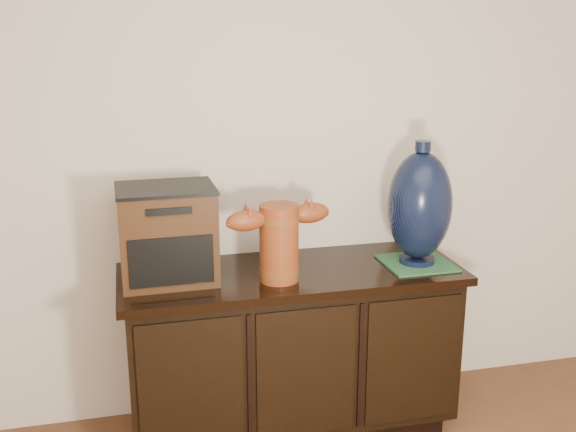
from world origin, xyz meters
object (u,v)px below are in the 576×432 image
object	(u,v)px
tv_radio	(167,234)
spray_can	(281,243)
lamp_base	(420,206)
terracotta_vessel	(279,238)
sideboard	(291,348)

from	to	relation	value
tv_radio	spray_can	bearing A→B (deg)	8.89
lamp_base	spray_can	world-z (taller)	lamp_base
terracotta_vessel	sideboard	bearing A→B (deg)	42.37
terracotta_vessel	spray_can	distance (m)	0.23
tv_radio	lamp_base	bearing A→B (deg)	-4.76
terracotta_vessel	lamp_base	bearing A→B (deg)	-6.08
sideboard	terracotta_vessel	xyz separation A→B (m)	(-0.08, -0.10, 0.55)
spray_can	tv_radio	bearing A→B (deg)	-169.92
sideboard	lamp_base	xyz separation A→B (m)	(0.55, -0.05, 0.63)
terracotta_vessel	lamp_base	distance (m)	0.64
terracotta_vessel	lamp_base	size ratio (longest dim) A/B	0.85
sideboard	spray_can	world-z (taller)	spray_can
sideboard	lamp_base	size ratio (longest dim) A/B	2.73
sideboard	spray_can	bearing A→B (deg)	101.97
terracotta_vessel	tv_radio	bearing A→B (deg)	154.77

